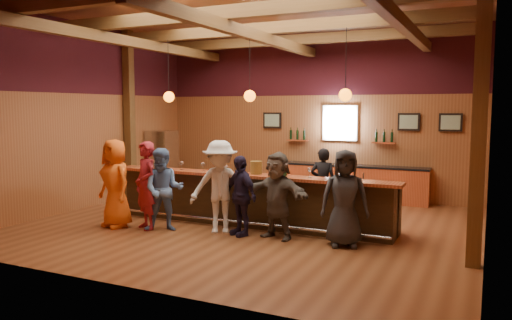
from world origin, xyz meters
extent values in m
plane|color=brown|center=(0.00, 0.00, 0.00)|extent=(9.00, 9.00, 0.00)
cube|color=brown|center=(0.00, 4.00, 2.25)|extent=(9.00, 0.04, 4.50)
cube|color=brown|center=(0.00, -4.00, 2.25)|extent=(9.00, 0.04, 4.50)
cube|color=brown|center=(-4.50, 0.00, 2.25)|extent=(0.04, 8.00, 4.50)
cube|color=brown|center=(4.50, 0.00, 2.25)|extent=(0.04, 8.00, 4.50)
cube|color=brown|center=(0.00, 0.00, 4.50)|extent=(9.00, 8.00, 0.04)
cube|color=#390F16|center=(0.00, 3.98, 3.65)|extent=(9.00, 0.01, 1.70)
cube|color=#390F16|center=(-4.48, 0.00, 3.65)|extent=(0.01, 8.00, 1.70)
cube|color=#390F16|center=(4.48, 0.00, 3.65)|extent=(0.01, 8.00, 1.70)
cube|color=#503317|center=(-4.35, 1.50, 2.25)|extent=(0.22, 0.22, 4.50)
cube|color=#503317|center=(4.35, -1.00, 2.25)|extent=(0.22, 0.22, 4.50)
cube|color=#503317|center=(0.00, -1.00, 4.20)|extent=(8.80, 0.20, 0.25)
cube|color=#503317|center=(0.00, 1.00, 4.20)|extent=(8.80, 0.20, 0.25)
cube|color=#503317|center=(0.00, 3.00, 4.20)|extent=(8.80, 0.20, 0.25)
cube|color=#503317|center=(-3.00, 0.00, 3.95)|extent=(0.18, 7.80, 0.22)
cube|color=#503317|center=(0.00, 0.00, 3.95)|extent=(0.18, 7.80, 0.22)
cube|color=#503317|center=(3.00, 0.00, 3.95)|extent=(0.18, 7.80, 0.22)
cube|color=black|center=(0.00, 0.00, 0.53)|extent=(6.00, 0.60, 1.05)
cube|color=#99391B|center=(0.00, -0.18, 1.08)|extent=(6.30, 0.50, 0.06)
cube|color=black|center=(0.00, 0.38, 0.93)|extent=(6.00, 0.48, 0.05)
cube|color=black|center=(0.00, 0.38, 0.45)|extent=(6.00, 0.48, 0.90)
cube|color=silver|center=(2.00, 0.38, 0.88)|extent=(0.45, 0.40, 0.14)
cube|color=silver|center=(2.50, 0.38, 0.88)|extent=(0.45, 0.40, 0.14)
cylinder|color=silver|center=(0.00, -0.42, 0.15)|extent=(6.00, 0.06, 0.06)
cube|color=#99391B|center=(1.20, 3.72, 0.45)|extent=(4.00, 0.50, 0.90)
cube|color=black|center=(1.20, 3.72, 0.93)|extent=(4.00, 0.52, 0.05)
cube|color=silver|center=(0.80, 3.95, 2.05)|extent=(0.95, 0.08, 0.95)
cube|color=white|center=(0.80, 3.90, 2.05)|extent=(0.78, 0.01, 0.78)
cube|color=black|center=(-1.20, 3.94, 2.10)|extent=(0.55, 0.04, 0.45)
cube|color=silver|center=(-1.20, 3.92, 2.10)|extent=(0.45, 0.01, 0.35)
cube|color=black|center=(2.60, 3.94, 2.10)|extent=(0.55, 0.04, 0.45)
cube|color=silver|center=(2.60, 3.92, 2.10)|extent=(0.45, 0.01, 0.35)
cube|color=black|center=(3.60, 3.94, 2.10)|extent=(0.55, 0.04, 0.45)
cube|color=silver|center=(3.60, 3.92, 2.10)|extent=(0.45, 0.01, 0.35)
cube|color=#99391B|center=(-0.40, 3.88, 1.55)|extent=(0.60, 0.18, 0.04)
cylinder|color=black|center=(-0.60, 3.88, 1.70)|extent=(0.07, 0.07, 0.26)
cylinder|color=black|center=(-0.40, 3.88, 1.70)|extent=(0.07, 0.07, 0.26)
cylinder|color=black|center=(-0.20, 3.88, 1.70)|extent=(0.07, 0.07, 0.26)
cube|color=#99391B|center=(2.00, 3.88, 1.55)|extent=(0.60, 0.18, 0.04)
cylinder|color=black|center=(1.80, 3.88, 1.70)|extent=(0.07, 0.07, 0.26)
cylinder|color=black|center=(2.00, 3.88, 1.70)|extent=(0.07, 0.07, 0.26)
cylinder|color=black|center=(2.20, 3.88, 1.70)|extent=(0.07, 0.07, 0.26)
cylinder|color=black|center=(-2.00, 0.00, 3.33)|extent=(0.01, 0.01, 1.25)
sphere|color=orange|center=(-2.00, 0.00, 2.70)|extent=(0.24, 0.24, 0.24)
cylinder|color=black|center=(0.00, 0.00, 3.33)|extent=(0.01, 0.01, 1.25)
sphere|color=orange|center=(0.00, 0.00, 2.70)|extent=(0.24, 0.24, 0.24)
cylinder|color=black|center=(2.00, 0.00, 3.33)|extent=(0.01, 0.01, 1.25)
sphere|color=orange|center=(2.00, 0.00, 2.70)|extent=(0.24, 0.24, 0.24)
cube|color=silver|center=(-4.10, 2.60, 0.90)|extent=(0.70, 0.70, 1.80)
imported|color=orange|center=(-2.45, -1.31, 0.91)|extent=(1.03, 0.83, 1.82)
imported|color=maroon|center=(-1.77, -1.18, 0.89)|extent=(0.78, 0.69, 1.79)
imported|color=#5575AA|center=(-1.35, -1.16, 0.83)|extent=(1.01, 0.93, 1.66)
imported|color=silver|center=(-0.26, -0.80, 0.91)|extent=(1.36, 1.11, 1.83)
imported|color=#201933|center=(0.19, -0.82, 0.78)|extent=(0.98, 0.76, 1.55)
imported|color=#514941|center=(0.93, -0.74, 0.82)|extent=(1.60, 0.81, 1.65)
imported|color=#27272A|center=(2.22, -0.72, 0.87)|extent=(0.98, 0.81, 1.73)
imported|color=black|center=(1.17, 1.33, 0.79)|extent=(0.61, 0.44, 1.57)
cylinder|color=brown|center=(0.20, -0.11, 1.24)|extent=(0.24, 0.24, 0.26)
cylinder|color=black|center=(0.84, -0.12, 1.23)|extent=(0.07, 0.07, 0.25)
cylinder|color=black|center=(0.84, -0.12, 1.40)|extent=(0.02, 0.02, 0.08)
cylinder|color=black|center=(0.61, -0.11, 1.25)|extent=(0.08, 0.08, 0.27)
cylinder|color=black|center=(0.61, -0.11, 1.43)|extent=(0.03, 0.03, 0.09)
cylinder|color=silver|center=(-2.35, -0.11, 1.11)|extent=(0.06, 0.06, 0.01)
cylinder|color=silver|center=(-2.35, -0.11, 1.16)|extent=(0.01, 0.01, 0.09)
sphere|color=silver|center=(-2.35, -0.11, 1.24)|extent=(0.07, 0.07, 0.07)
cylinder|color=silver|center=(-1.90, -0.26, 1.11)|extent=(0.08, 0.08, 0.01)
cylinder|color=silver|center=(-1.90, -0.26, 1.17)|extent=(0.01, 0.01, 0.11)
sphere|color=silver|center=(-1.90, -0.26, 1.26)|extent=(0.09, 0.09, 0.09)
cylinder|color=silver|center=(-1.57, -0.18, 1.11)|extent=(0.07, 0.07, 0.01)
cylinder|color=silver|center=(-1.57, -0.18, 1.17)|extent=(0.01, 0.01, 0.11)
sphere|color=silver|center=(-1.57, -0.18, 1.26)|extent=(0.09, 0.09, 0.09)
cylinder|color=silver|center=(-1.05, -0.14, 1.11)|extent=(0.07, 0.07, 0.01)
cylinder|color=silver|center=(-1.05, -0.14, 1.17)|extent=(0.01, 0.01, 0.11)
sphere|color=silver|center=(-1.05, -0.14, 1.26)|extent=(0.08, 0.08, 0.08)
cylinder|color=silver|center=(-0.44, -0.21, 1.11)|extent=(0.06, 0.06, 0.01)
cylinder|color=silver|center=(-0.44, -0.21, 1.16)|extent=(0.01, 0.01, 0.09)
sphere|color=silver|center=(-0.44, -0.21, 1.23)|extent=(0.07, 0.07, 0.07)
cylinder|color=silver|center=(0.68, -0.13, 1.11)|extent=(0.07, 0.07, 0.01)
cylinder|color=silver|center=(0.68, -0.13, 1.17)|extent=(0.01, 0.01, 0.10)
sphere|color=silver|center=(0.68, -0.13, 1.25)|extent=(0.08, 0.08, 0.08)
cylinder|color=silver|center=(1.36, -0.15, 1.11)|extent=(0.08, 0.08, 0.01)
cylinder|color=silver|center=(1.36, -0.15, 1.17)|extent=(0.01, 0.01, 0.11)
sphere|color=silver|center=(1.36, -0.15, 1.27)|extent=(0.09, 0.09, 0.09)
cylinder|color=silver|center=(1.98, -0.27, 1.11)|extent=(0.08, 0.08, 0.01)
cylinder|color=silver|center=(1.98, -0.27, 1.17)|extent=(0.01, 0.01, 0.11)
sphere|color=silver|center=(1.98, -0.27, 1.26)|extent=(0.09, 0.09, 0.09)
camera|label=1|loc=(4.51, -9.26, 2.46)|focal=35.00mm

